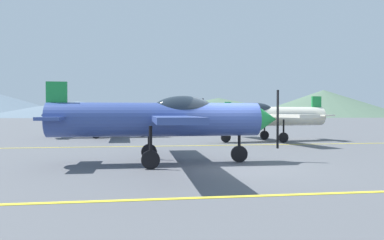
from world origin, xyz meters
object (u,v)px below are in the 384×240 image
airplane_mid (266,116)px  airplane_near (165,118)px  airplane_back (192,114)px  car_sedan (243,119)px  airplane_far (105,115)px

airplane_mid → airplane_near: bearing=-127.6°
airplane_back → car_sedan: (7.94, 9.66, -0.71)m
airplane_near → airplane_back: (4.15, 22.37, 0.00)m
airplane_mid → car_sedan: 23.98m
airplane_mid → airplane_back: same height
airplane_near → car_sedan: bearing=69.3°
airplane_mid → car_sedan: airplane_mid is taller
airplane_far → airplane_back: 11.49m
airplane_far → airplane_back: bearing=49.9°
airplane_mid → airplane_far: size_ratio=1.00×
airplane_near → airplane_mid: (6.69, 8.67, 0.00)m
airplane_far → car_sedan: 24.00m
airplane_far → car_sedan: bearing=50.3°
airplane_near → airplane_mid: bearing=52.4°
airplane_mid → car_sedan: (5.40, 23.35, -0.71)m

